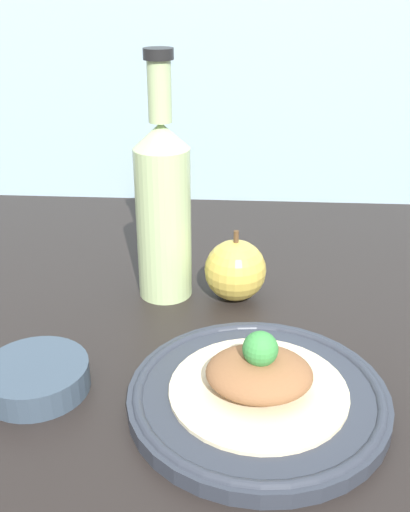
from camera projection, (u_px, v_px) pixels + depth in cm
name	position (u px, v px, depth cm)	size (l,w,h in cm)	color
ground_plane	(219.00, 391.00, 62.51)	(180.00, 110.00, 4.00)	black
plate	(258.00, 396.00, 56.99)	(24.92, 24.92, 1.92)	#2D333D
plated_food	(259.00, 376.00, 55.94)	(17.04, 17.04, 6.52)	beige
cider_bottle	(163.00, 206.00, 72.34)	(6.76, 6.76, 30.14)	#B7D18E
apple	(235.00, 270.00, 74.67)	(7.73, 7.73, 9.21)	gold
dipping_bowl	(36.00, 377.00, 59.11)	(10.49, 10.49, 2.80)	#384756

